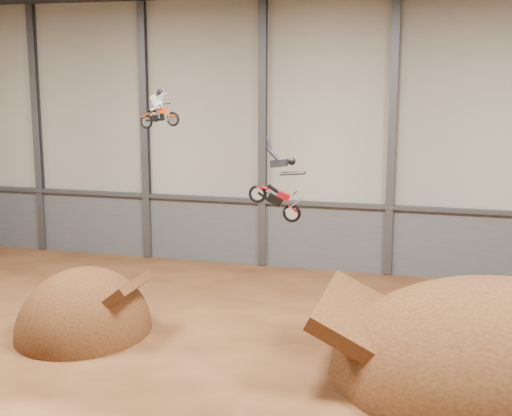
{
  "coord_description": "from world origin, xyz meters",
  "views": [
    {
      "loc": [
        6.13,
        -21.23,
        10.34
      ],
      "look_at": [
        -0.75,
        4.0,
        5.3
      ],
      "focal_mm": 50.0,
      "sensor_mm": 36.0,
      "label": 1
    }
  ],
  "objects_px": {
    "takeoff_ramp": "(85,332)",
    "landing_ramp": "(502,380)",
    "fmx_rider_b": "(271,179)",
    "fmx_rider_a": "(160,107)"
  },
  "relations": [
    {
      "from": "landing_ramp",
      "to": "fmx_rider_b",
      "type": "bearing_deg",
      "value": 177.58
    },
    {
      "from": "fmx_rider_a",
      "to": "fmx_rider_b",
      "type": "height_order",
      "value": "fmx_rider_a"
    },
    {
      "from": "landing_ramp",
      "to": "fmx_rider_b",
      "type": "relative_size",
      "value": 4.29
    },
    {
      "from": "fmx_rider_b",
      "to": "takeoff_ramp",
      "type": "bearing_deg",
      "value": 177.71
    },
    {
      "from": "fmx_rider_a",
      "to": "landing_ramp",
      "type": "bearing_deg",
      "value": -2.67
    },
    {
      "from": "landing_ramp",
      "to": "fmx_rider_a",
      "type": "distance_m",
      "value": 16.35
    },
    {
      "from": "fmx_rider_b",
      "to": "landing_ramp",
      "type": "bearing_deg",
      "value": -4.7
    },
    {
      "from": "takeoff_ramp",
      "to": "landing_ramp",
      "type": "bearing_deg",
      "value": -1.26
    },
    {
      "from": "landing_ramp",
      "to": "fmx_rider_a",
      "type": "relative_size",
      "value": 6.47
    },
    {
      "from": "takeoff_ramp",
      "to": "fmx_rider_a",
      "type": "xyz_separation_m",
      "value": [
        2.52,
        2.34,
        8.93
      ]
    }
  ]
}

